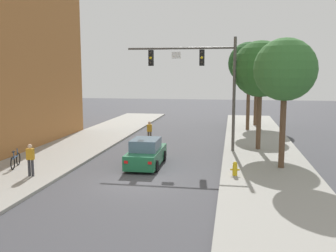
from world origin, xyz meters
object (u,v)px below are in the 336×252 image
at_px(car_lead_green, 146,154).
at_px(street_tree_third, 249,63).
at_px(pedestrian_sidewalk_left_walker, 30,158).
at_px(street_tree_nearest, 285,70).
at_px(street_tree_farthest, 257,70).
at_px(fire_hydrant, 235,169).
at_px(street_tree_second, 261,69).
at_px(bicycle_leaning, 16,160).
at_px(pedestrian_crossing_road, 149,131).
at_px(traffic_signal_mast, 203,72).

xyz_separation_m(car_lead_green, street_tree_third, (6.25, 14.35, 5.46)).
xyz_separation_m(pedestrian_sidewalk_left_walker, street_tree_nearest, (12.69, 3.95, 4.41)).
relative_size(street_tree_nearest, street_tree_farthest, 0.93).
height_order(fire_hydrant, street_tree_second, street_tree_second).
distance_m(bicycle_leaning, street_tree_third, 21.84).
distance_m(car_lead_green, street_tree_farthest, 19.74).
distance_m(pedestrian_crossing_road, street_tree_nearest, 12.28).
bearing_deg(street_tree_third, fire_hydrant, -94.26).
bearing_deg(traffic_signal_mast, car_lead_green, -122.36).
height_order(pedestrian_sidewalk_left_walker, pedestrian_crossing_road, pedestrian_sidewalk_left_walker).
bearing_deg(street_tree_third, street_tree_nearest, -84.65).
bearing_deg(pedestrian_crossing_road, street_tree_second, -13.33).
xyz_separation_m(car_lead_green, street_tree_second, (6.64, 5.40, 4.85)).
relative_size(street_tree_second, street_tree_third, 0.92).
xyz_separation_m(car_lead_green, pedestrian_crossing_road, (-1.42, 7.31, 0.19)).
bearing_deg(street_tree_third, bicycle_leaning, -128.52).
relative_size(car_lead_green, pedestrian_sidewalk_left_walker, 2.60).
bearing_deg(fire_hydrant, pedestrian_crossing_road, 125.33).
bearing_deg(fire_hydrant, bicycle_leaning, -178.29).
distance_m(pedestrian_crossing_road, street_tree_third, 11.67).
bearing_deg(street_tree_second, pedestrian_sidewalk_left_walker, -142.39).
relative_size(pedestrian_sidewalk_left_walker, fire_hydrant, 2.28).
bearing_deg(traffic_signal_mast, street_tree_second, 13.45).
bearing_deg(street_tree_third, street_tree_farthest, 75.82).
xyz_separation_m(pedestrian_sidewalk_left_walker, street_tree_third, (11.37, 18.01, 5.12)).
relative_size(pedestrian_crossing_road, fire_hydrant, 2.28).
height_order(bicycle_leaning, street_tree_nearest, street_tree_nearest).
bearing_deg(car_lead_green, fire_hydrant, -19.70).
bearing_deg(traffic_signal_mast, fire_hydrant, -70.83).
bearing_deg(street_tree_farthest, traffic_signal_mast, -107.80).
distance_m(traffic_signal_mast, car_lead_green, 7.07).
bearing_deg(fire_hydrant, street_tree_farthest, 83.97).
distance_m(car_lead_green, pedestrian_sidewalk_left_walker, 6.31).
bearing_deg(street_tree_farthest, car_lead_green, -111.82).
bearing_deg(bicycle_leaning, street_tree_second, 29.21).
bearing_deg(street_tree_nearest, car_lead_green, -177.80).
bearing_deg(car_lead_green, street_tree_second, 39.16).
relative_size(bicycle_leaning, street_tree_farthest, 0.23).
distance_m(pedestrian_sidewalk_left_walker, street_tree_second, 15.52).
relative_size(traffic_signal_mast, car_lead_green, 1.76).
xyz_separation_m(street_tree_second, street_tree_farthest, (0.47, 12.35, 0.06)).
xyz_separation_m(pedestrian_sidewalk_left_walker, fire_hydrant, (10.17, 1.85, -0.56)).
bearing_deg(bicycle_leaning, pedestrian_crossing_road, 59.99).
xyz_separation_m(traffic_signal_mast, pedestrian_sidewalk_left_walker, (-7.98, -8.16, -4.31)).
distance_m(bicycle_leaning, fire_hydrant, 11.94).
relative_size(traffic_signal_mast, street_tree_third, 0.94).
bearing_deg(street_tree_third, traffic_signal_mast, -109.02).
bearing_deg(pedestrian_crossing_road, pedestrian_sidewalk_left_walker, -108.67).
distance_m(traffic_signal_mast, street_tree_second, 3.90).
height_order(street_tree_nearest, street_tree_farthest, street_tree_farthest).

